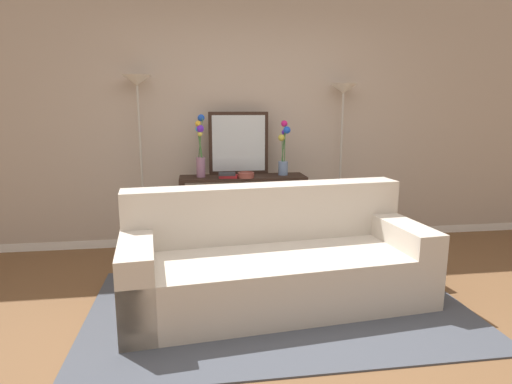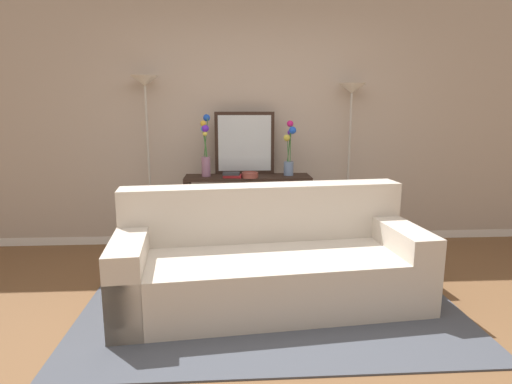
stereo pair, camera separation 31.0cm
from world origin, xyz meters
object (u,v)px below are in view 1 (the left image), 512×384
vase_short_flowers (284,151)px  vase_tall_flowers (200,149)px  floor_lamp_left (139,115)px  book_row_under_console (213,248)px  couch (274,262)px  console_table (243,200)px  fruit_bowl (246,175)px  floor_lamp_right (342,120)px  wall_mirror (239,143)px  book_stack (228,175)px

vase_short_flowers → vase_tall_flowers: bearing=-178.7°
floor_lamp_left → book_row_under_console: (0.70, -0.14, -1.37)m
couch → console_table: couch is taller
vase_tall_flowers → fruit_bowl: vase_tall_flowers is taller
couch → vase_tall_flowers: (-0.54, 1.17, 0.79)m
floor_lamp_left → vase_short_flowers: (1.46, -0.12, -0.37)m
couch → book_row_under_console: bearing=110.5°
floor_lamp_right → wall_mirror: bearing=179.6°
floor_lamp_left → wall_mirror: (1.00, 0.01, -0.29)m
floor_lamp_left → vase_tall_flowers: bearing=-12.8°
floor_lamp_left → fruit_bowl: size_ratio=10.93×
console_table → floor_lamp_left: size_ratio=0.71×
floor_lamp_right → book_row_under_console: 1.94m
wall_mirror → book_row_under_console: 1.13m
vase_tall_flowers → floor_lamp_right: bearing=5.1°
floor_lamp_right → vase_tall_flowers: size_ratio=2.79×
couch → console_table: bearing=95.5°
vase_short_flowers → floor_lamp_left: bearing=175.4°
wall_mirror → book_stack: (-0.14, -0.23, -0.30)m
vase_tall_flowers → vase_short_flowers: 0.86m
vase_short_flowers → book_stack: vase_short_flowers is taller
floor_lamp_left → fruit_bowl: bearing=-13.1°
wall_mirror → book_row_under_console: wall_mirror is taller
console_table → vase_short_flowers: 0.66m
floor_lamp_right → book_stack: 1.38m
vase_short_flowers → fruit_bowl: size_ratio=3.39×
floor_lamp_left → floor_lamp_right: 2.12m
floor_lamp_right → wall_mirror: 1.14m
book_stack → vase_tall_flowers: bearing=161.8°
book_stack → console_table: bearing=28.0°
couch → book_stack: 1.23m
wall_mirror → fruit_bowl: size_ratio=3.91×
couch → wall_mirror: size_ratio=3.70×
couch → fruit_bowl: bearing=95.1°
wall_mirror → couch: bearing=-84.0°
vase_tall_flowers → book_stack: size_ratio=3.15×
console_table → book_stack: size_ratio=6.49×
book_stack → book_row_under_console: bearing=151.8°
wall_mirror → vase_tall_flowers: wall_mirror is taller
vase_tall_flowers → book_stack: vase_tall_flowers is taller
book_row_under_console → console_table: bearing=0.0°
floor_lamp_right → book_stack: floor_lamp_right is taller
vase_short_flowers → wall_mirror: bearing=164.8°
couch → floor_lamp_left: size_ratio=1.32×
vase_tall_flowers → book_stack: bearing=-18.2°
book_stack → wall_mirror: bearing=59.2°
floor_lamp_left → book_row_under_console: size_ratio=4.23×
couch → book_stack: couch is taller
wall_mirror → fruit_bowl: wall_mirror is taller
couch → floor_lamp_right: (0.98, 1.30, 1.07)m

